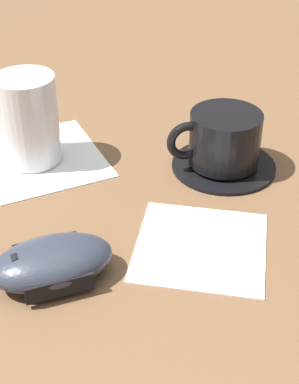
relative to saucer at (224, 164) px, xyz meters
name	(u,v)px	position (x,y,z in m)	size (l,w,h in m)	color
ground_plane	(121,175)	(0.12, -0.03, 0.00)	(3.00, 3.00, 0.00)	brown
saucer	(224,164)	(0.00, 0.00, 0.00)	(0.12, 0.12, 0.01)	black
coffee_cup	(223,138)	(0.00, 0.00, 0.04)	(0.11, 0.08, 0.06)	black
computer_mouse	(52,262)	(0.24, 0.11, 0.01)	(0.11, 0.07, 0.04)	#2D3342
napkin_under_glass	(36,159)	(0.20, -0.10, 0.00)	(0.15, 0.15, 0.00)	white
drinking_glass	(28,119)	(0.20, -0.10, 0.05)	(0.07, 0.07, 0.11)	silver
napkin_spare	(201,246)	(0.09, 0.12, 0.00)	(0.13, 0.13, 0.00)	white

